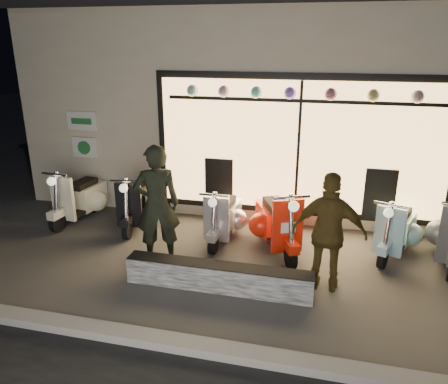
{
  "coord_description": "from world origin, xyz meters",
  "views": [
    {
      "loc": [
        1.33,
        -5.98,
        3.41
      ],
      "look_at": [
        -0.28,
        0.6,
        1.05
      ],
      "focal_mm": 35.0,
      "sensor_mm": 36.0,
      "label": 1
    }
  ],
  "objects_px": {
    "man": "(157,205)",
    "scooter_silver": "(225,216)",
    "scooter_red": "(276,221)",
    "graffiti_barrier": "(218,277)",
    "woman": "(329,233)"
  },
  "relations": [
    {
      "from": "man",
      "to": "scooter_red",
      "type": "bearing_deg",
      "value": -174.93
    },
    {
      "from": "graffiti_barrier",
      "to": "scooter_red",
      "type": "xyz_separation_m",
      "value": [
        0.61,
        1.63,
        0.25
      ]
    },
    {
      "from": "scooter_silver",
      "to": "woman",
      "type": "relative_size",
      "value": 0.79
    },
    {
      "from": "graffiti_barrier",
      "to": "woman",
      "type": "height_order",
      "value": "woman"
    },
    {
      "from": "scooter_silver",
      "to": "man",
      "type": "height_order",
      "value": "man"
    },
    {
      "from": "scooter_red",
      "to": "woman",
      "type": "relative_size",
      "value": 0.88
    },
    {
      "from": "scooter_red",
      "to": "man",
      "type": "distance_m",
      "value": 2.1
    },
    {
      "from": "man",
      "to": "woman",
      "type": "height_order",
      "value": "man"
    },
    {
      "from": "graffiti_barrier",
      "to": "man",
      "type": "xyz_separation_m",
      "value": [
        -1.15,
        0.63,
        0.77
      ]
    },
    {
      "from": "man",
      "to": "scooter_silver",
      "type": "bearing_deg",
      "value": -149.48
    },
    {
      "from": "scooter_red",
      "to": "graffiti_barrier",
      "type": "bearing_deg",
      "value": -134.69
    },
    {
      "from": "graffiti_barrier",
      "to": "scooter_red",
      "type": "relative_size",
      "value": 1.75
    },
    {
      "from": "scooter_red",
      "to": "scooter_silver",
      "type": "bearing_deg",
      "value": 146.62
    },
    {
      "from": "man",
      "to": "woman",
      "type": "xyz_separation_m",
      "value": [
        2.65,
        -0.22,
        -0.1
      ]
    },
    {
      "from": "scooter_red",
      "to": "man",
      "type": "bearing_deg",
      "value": -174.42
    }
  ]
}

